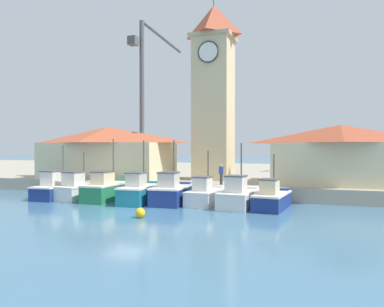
{
  "coord_description": "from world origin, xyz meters",
  "views": [
    {
      "loc": [
        11.43,
        -20.44,
        4.01
      ],
      "look_at": [
        1.0,
        9.27,
        3.5
      ],
      "focal_mm": 35.0,
      "sensor_mm": 36.0,
      "label": 1
    }
  ],
  "objects_px": {
    "fishing_boat_right_inner": "(239,197)",
    "mooring_buoy": "(140,213)",
    "fishing_boat_mid_left": "(140,192)",
    "dock_worker_near_tower": "(221,174)",
    "fishing_boat_left_inner": "(109,190)",
    "warehouse_left": "(108,152)",
    "fishing_boat_right_outer": "(272,198)",
    "clock_tower": "(214,88)",
    "fishing_boat_center": "(172,193)",
    "fishing_boat_mid_right": "(205,195)",
    "warehouse_right": "(341,154)",
    "fishing_boat_left_outer": "(79,190)",
    "port_crane_near": "(143,113)",
    "fishing_boat_far_left": "(58,189)"
  },
  "relations": [
    {
      "from": "fishing_boat_right_inner",
      "to": "mooring_buoy",
      "type": "distance_m",
      "value": 7.12
    },
    {
      "from": "fishing_boat_mid_left",
      "to": "dock_worker_near_tower",
      "type": "relative_size",
      "value": 2.91
    },
    {
      "from": "fishing_boat_left_inner",
      "to": "warehouse_left",
      "type": "bearing_deg",
      "value": 122.69
    },
    {
      "from": "fishing_boat_right_outer",
      "to": "clock_tower",
      "type": "height_order",
      "value": "clock_tower"
    },
    {
      "from": "fishing_boat_center",
      "to": "dock_worker_near_tower",
      "type": "height_order",
      "value": "fishing_boat_center"
    },
    {
      "from": "fishing_boat_left_inner",
      "to": "mooring_buoy",
      "type": "bearing_deg",
      "value": -45.45
    },
    {
      "from": "fishing_boat_mid_left",
      "to": "fishing_boat_mid_right",
      "type": "distance_m",
      "value": 4.73
    },
    {
      "from": "fishing_boat_center",
      "to": "warehouse_left",
      "type": "relative_size",
      "value": 0.38
    },
    {
      "from": "warehouse_right",
      "to": "fishing_boat_right_inner",
      "type": "bearing_deg",
      "value": -130.84
    },
    {
      "from": "fishing_boat_center",
      "to": "fishing_boat_mid_right",
      "type": "bearing_deg",
      "value": 16.44
    },
    {
      "from": "mooring_buoy",
      "to": "dock_worker_near_tower",
      "type": "height_order",
      "value": "dock_worker_near_tower"
    },
    {
      "from": "fishing_boat_mid_right",
      "to": "mooring_buoy",
      "type": "relative_size",
      "value": 7.6
    },
    {
      "from": "clock_tower",
      "to": "warehouse_right",
      "type": "height_order",
      "value": "clock_tower"
    },
    {
      "from": "dock_worker_near_tower",
      "to": "fishing_boat_mid_right",
      "type": "bearing_deg",
      "value": -94.61
    },
    {
      "from": "fishing_boat_left_outer",
      "to": "fishing_boat_center",
      "type": "relative_size",
      "value": 0.95
    },
    {
      "from": "fishing_boat_right_inner",
      "to": "port_crane_near",
      "type": "height_order",
      "value": "port_crane_near"
    },
    {
      "from": "fishing_boat_left_outer",
      "to": "clock_tower",
      "type": "bearing_deg",
      "value": 44.62
    },
    {
      "from": "fishing_boat_far_left",
      "to": "warehouse_left",
      "type": "bearing_deg",
      "value": 85.21
    },
    {
      "from": "fishing_boat_far_left",
      "to": "clock_tower",
      "type": "height_order",
      "value": "clock_tower"
    },
    {
      "from": "port_crane_near",
      "to": "fishing_boat_far_left",
      "type": "bearing_deg",
      "value": -88.1
    },
    {
      "from": "clock_tower",
      "to": "mooring_buoy",
      "type": "height_order",
      "value": "clock_tower"
    },
    {
      "from": "fishing_boat_left_inner",
      "to": "fishing_boat_mid_right",
      "type": "height_order",
      "value": "fishing_boat_left_inner"
    },
    {
      "from": "fishing_boat_far_left",
      "to": "fishing_boat_left_outer",
      "type": "bearing_deg",
      "value": 1.69
    },
    {
      "from": "fishing_boat_center",
      "to": "mooring_buoy",
      "type": "distance_m",
      "value": 5.5
    },
    {
      "from": "fishing_boat_far_left",
      "to": "fishing_boat_right_inner",
      "type": "distance_m",
      "value": 14.53
    },
    {
      "from": "fishing_boat_right_inner",
      "to": "warehouse_left",
      "type": "relative_size",
      "value": 0.36
    },
    {
      "from": "warehouse_left",
      "to": "port_crane_near",
      "type": "distance_m",
      "value": 10.53
    },
    {
      "from": "fishing_boat_mid_right",
      "to": "mooring_buoy",
      "type": "bearing_deg",
      "value": -107.88
    },
    {
      "from": "fishing_boat_left_outer",
      "to": "dock_worker_near_tower",
      "type": "bearing_deg",
      "value": 21.49
    },
    {
      "from": "fishing_boat_mid_right",
      "to": "clock_tower",
      "type": "relative_size",
      "value": 0.25
    },
    {
      "from": "fishing_boat_far_left",
      "to": "fishing_boat_right_outer",
      "type": "height_order",
      "value": "fishing_boat_far_left"
    },
    {
      "from": "fishing_boat_mid_left",
      "to": "fishing_boat_mid_right",
      "type": "bearing_deg",
      "value": 11.88
    },
    {
      "from": "fishing_boat_right_inner",
      "to": "mooring_buoy",
      "type": "relative_size",
      "value": 7.57
    },
    {
      "from": "fishing_boat_left_outer",
      "to": "dock_worker_near_tower",
      "type": "distance_m",
      "value": 11.15
    },
    {
      "from": "fishing_boat_left_outer",
      "to": "mooring_buoy",
      "type": "bearing_deg",
      "value": -33.87
    },
    {
      "from": "fishing_boat_mid_right",
      "to": "dock_worker_near_tower",
      "type": "distance_m",
      "value": 3.57
    },
    {
      "from": "fishing_boat_right_outer",
      "to": "fishing_boat_left_inner",
      "type": "bearing_deg",
      "value": 179.68
    },
    {
      "from": "fishing_boat_left_outer",
      "to": "fishing_boat_mid_left",
      "type": "bearing_deg",
      "value": -2.57
    },
    {
      "from": "fishing_boat_right_outer",
      "to": "mooring_buoy",
      "type": "height_order",
      "value": "fishing_boat_right_outer"
    },
    {
      "from": "fishing_boat_left_inner",
      "to": "warehouse_left",
      "type": "distance_m",
      "value": 7.7
    },
    {
      "from": "clock_tower",
      "to": "mooring_buoy",
      "type": "relative_size",
      "value": 30.36
    },
    {
      "from": "fishing_boat_right_outer",
      "to": "port_crane_near",
      "type": "height_order",
      "value": "port_crane_near"
    },
    {
      "from": "fishing_boat_mid_left",
      "to": "fishing_boat_right_inner",
      "type": "relative_size",
      "value": 1.09
    },
    {
      "from": "fishing_boat_center",
      "to": "fishing_boat_right_inner",
      "type": "distance_m",
      "value": 4.85
    },
    {
      "from": "clock_tower",
      "to": "dock_worker_near_tower",
      "type": "bearing_deg",
      "value": -66.39
    },
    {
      "from": "fishing_boat_right_inner",
      "to": "fishing_boat_left_inner",
      "type": "bearing_deg",
      "value": 178.86
    },
    {
      "from": "fishing_boat_mid_left",
      "to": "fishing_boat_left_inner",
      "type": "bearing_deg",
      "value": 170.14
    },
    {
      "from": "clock_tower",
      "to": "port_crane_near",
      "type": "height_order",
      "value": "port_crane_near"
    },
    {
      "from": "fishing_boat_left_inner",
      "to": "port_crane_near",
      "type": "bearing_deg",
      "value": 107.68
    },
    {
      "from": "fishing_boat_far_left",
      "to": "fishing_boat_mid_right",
      "type": "distance_m",
      "value": 12.02
    }
  ]
}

